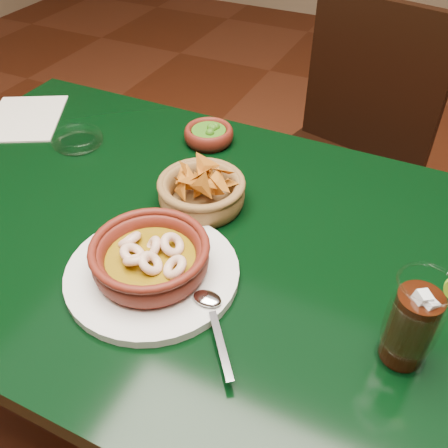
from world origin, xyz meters
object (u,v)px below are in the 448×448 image
at_px(dining_table, 165,258).
at_px(chip_basket, 202,192).
at_px(shrimp_plate, 151,262).
at_px(cola_drink, 412,323).
at_px(dining_chair, 342,158).

distance_m(dining_table, chip_basket, 0.16).
relative_size(shrimp_plate, chip_basket, 1.76).
height_order(dining_table, shrimp_plate, shrimp_plate).
relative_size(dining_table, cola_drink, 6.89).
distance_m(shrimp_plate, cola_drink, 0.40).
xyz_separation_m(dining_chair, cola_drink, (0.28, -0.82, 0.30)).
bearing_deg(shrimp_plate, dining_table, 115.77).
height_order(dining_table, chip_basket, chip_basket).
bearing_deg(dining_chair, shrimp_plate, -98.24).
relative_size(dining_chair, chip_basket, 4.76).
xyz_separation_m(dining_chair, shrimp_plate, (-0.12, -0.84, 0.26)).
height_order(dining_chair, cola_drink, dining_chair).
xyz_separation_m(dining_table, dining_chair, (0.18, 0.71, -0.13)).
bearing_deg(shrimp_plate, chip_basket, 94.45).
xyz_separation_m(dining_table, chip_basket, (0.05, 0.08, 0.13)).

